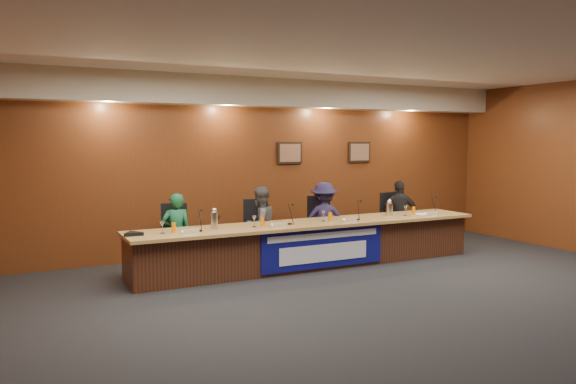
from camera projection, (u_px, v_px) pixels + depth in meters
name	position (u px, v px, depth m)	size (l,w,h in m)	color
floor	(402.00, 303.00, 7.22)	(10.00, 10.00, 0.00)	black
ceiling	(407.00, 50.00, 6.92)	(10.00, 8.00, 0.04)	silver
wall_back	(270.00, 166.00, 10.62)	(10.00, 0.04, 3.20)	#582A12
soffit	(276.00, 93.00, 10.28)	(10.00, 0.50, 0.50)	beige
dais_body	(311.00, 245.00, 9.31)	(6.00, 0.80, 0.70)	#412013
dais_top	(313.00, 223.00, 9.24)	(6.10, 0.95, 0.05)	#A37C43
banner	(324.00, 248.00, 8.94)	(2.20, 0.02, 0.65)	navy
banner_text_upper	(324.00, 236.00, 8.91)	(2.00, 0.01, 0.10)	silver
banner_text_lower	(324.00, 253.00, 8.94)	(1.60, 0.01, 0.28)	silver
wall_photo_left	(290.00, 153.00, 10.75)	(0.52, 0.04, 0.42)	black
wall_photo_right	(359.00, 152.00, 11.47)	(0.52, 0.04, 0.42)	black
panelist_a	(176.00, 233.00, 8.83)	(0.46, 0.30, 1.27)	#125232
panelist_b	(260.00, 225.00, 9.47)	(0.64, 0.50, 1.32)	#49494E
panelist_c	(324.00, 220.00, 10.04)	(0.87, 0.50, 1.35)	#1D183B
panelist_d	(400.00, 215.00, 10.80)	(0.77, 0.32, 1.32)	black
office_chair_a	(175.00, 242.00, 8.93)	(0.48, 0.48, 0.08)	black
office_chair_b	(258.00, 235.00, 9.58)	(0.48, 0.48, 0.08)	black
office_chair_c	(321.00, 230.00, 10.14)	(0.48, 0.48, 0.08)	black
office_chair_d	(396.00, 223.00, 10.91)	(0.48, 0.48, 0.08)	black
nameplate_a	(191.00, 231.00, 8.05)	(0.24, 0.06, 0.09)	white
microphone_a	(200.00, 231.00, 8.28)	(0.07, 0.07, 0.02)	black
juice_glass_a	(174.00, 228.00, 8.15)	(0.06, 0.06, 0.15)	orange
water_glass_a	(162.00, 228.00, 8.06)	(0.08, 0.08, 0.18)	silver
nameplate_b	(280.00, 224.00, 8.72)	(0.24, 0.06, 0.09)	white
microphone_b	(290.00, 224.00, 8.96)	(0.07, 0.07, 0.02)	black
juice_glass_b	(262.00, 222.00, 8.75)	(0.06, 0.06, 0.15)	orange
water_glass_b	(254.00, 221.00, 8.67)	(0.08, 0.08, 0.18)	silver
nameplate_c	(351.00, 219.00, 9.27)	(0.24, 0.06, 0.09)	white
microphone_c	(357.00, 219.00, 9.47)	(0.07, 0.07, 0.02)	black
juice_glass_c	(330.00, 217.00, 9.32)	(0.06, 0.06, 0.15)	orange
water_glass_c	(323.00, 216.00, 9.30)	(0.08, 0.08, 0.18)	silver
nameplate_d	(432.00, 213.00, 10.01)	(0.24, 0.06, 0.09)	white
microphone_d	(432.00, 213.00, 10.23)	(0.07, 0.07, 0.02)	black
juice_glass_d	(414.00, 211.00, 10.10)	(0.06, 0.06, 0.15)	orange
water_glass_d	(405.00, 211.00, 10.00)	(0.08, 0.08, 0.18)	silver
carafe_left	(214.00, 220.00, 8.49)	(0.11, 0.11, 0.26)	silver
carafe_right	(389.00, 209.00, 10.00)	(0.12, 0.12, 0.23)	silver
speakerphone	(133.00, 234.00, 7.91)	(0.32, 0.32, 0.05)	black
paper_stack	(423.00, 214.00, 10.18)	(0.22, 0.30, 0.01)	white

